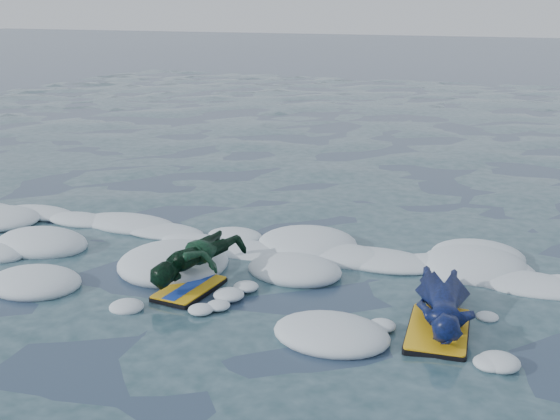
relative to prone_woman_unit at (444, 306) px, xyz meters
The scene contains 4 objects.
ground 1.97m from the prone_woman_unit, behind, with size 120.00×120.00×0.00m, color #1C2C44.
foam_band 2.09m from the prone_woman_unit, 158.69° to the left, with size 12.00×3.10×0.30m, color white, non-canonical shape.
prone_woman_unit is the anchor object (origin of this frame).
prone_child_unit 2.53m from the prone_woman_unit, behind, with size 0.84×1.32×0.48m.
Camera 1 is at (2.86, -5.72, 2.84)m, focal length 45.00 mm.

